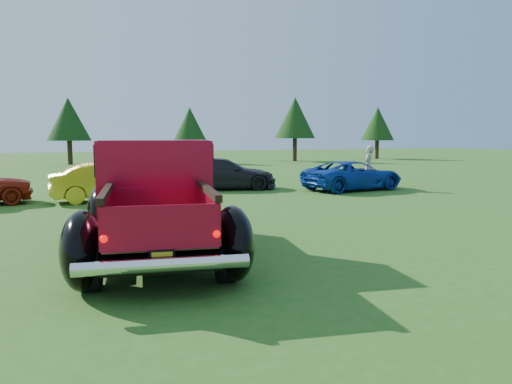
# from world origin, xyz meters

# --- Properties ---
(ground) EXTENTS (120.00, 120.00, 0.00)m
(ground) POSITION_xyz_m (0.00, 0.00, 0.00)
(ground) COLOR #2B5E1B
(ground) RESTS_ON ground
(tree_mid_left) EXTENTS (3.20, 3.20, 5.00)m
(tree_mid_left) POSITION_xyz_m (-3.00, 31.00, 3.38)
(tree_mid_left) COLOR #332114
(tree_mid_left) RESTS_ON ground
(tree_mid_right) EXTENTS (2.82, 2.82, 4.40)m
(tree_mid_right) POSITION_xyz_m (6.00, 30.00, 2.97)
(tree_mid_right) COLOR #332114
(tree_mid_right) RESTS_ON ground
(tree_east) EXTENTS (3.46, 3.46, 5.40)m
(tree_east) POSITION_xyz_m (15.00, 29.50, 3.66)
(tree_east) COLOR #332114
(tree_east) RESTS_ON ground
(tree_far_east) EXTENTS (3.07, 3.07, 4.80)m
(tree_far_east) POSITION_xyz_m (24.00, 30.50, 3.25)
(tree_far_east) COLOR #332114
(tree_far_east) RESTS_ON ground
(pickup_truck) EXTENTS (3.37, 5.98, 2.12)m
(pickup_truck) POSITION_xyz_m (-1.92, 0.33, 1.01)
(pickup_truck) COLOR black
(pickup_truck) RESTS_ON ground
(show_car_yellow) EXTENTS (3.98, 1.63, 1.28)m
(show_car_yellow) POSITION_xyz_m (-2.07, 8.32, 0.64)
(show_car_yellow) COLOR gold
(show_car_yellow) RESTS_ON ground
(show_car_grey) EXTENTS (4.66, 2.62, 1.28)m
(show_car_grey) POSITION_xyz_m (2.55, 10.38, 0.64)
(show_car_grey) COLOR black
(show_car_grey) RESTS_ON ground
(show_car_blue) EXTENTS (4.48, 2.56, 1.18)m
(show_car_blue) POSITION_xyz_m (7.42, 8.24, 0.59)
(show_car_blue) COLOR #0E339A
(show_car_blue) RESTS_ON ground
(spectator) EXTENTS (0.78, 0.75, 1.79)m
(spectator) POSITION_xyz_m (8.20, 8.33, 0.90)
(spectator) COLOR #A59D8F
(spectator) RESTS_ON ground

